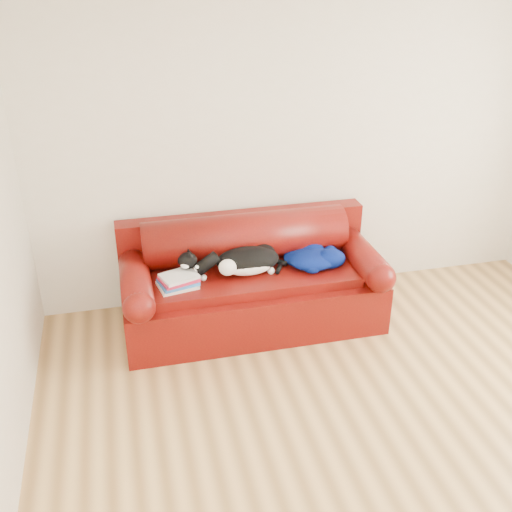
# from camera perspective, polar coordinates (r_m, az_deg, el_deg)

# --- Properties ---
(ground) EXTENTS (4.50, 4.50, 0.00)m
(ground) POSITION_cam_1_polar(r_m,az_deg,el_deg) (4.15, 11.98, -16.26)
(ground) COLOR brown
(ground) RESTS_ON ground
(room_shell) EXTENTS (4.52, 4.02, 2.61)m
(room_shell) POSITION_cam_1_polar(r_m,az_deg,el_deg) (3.34, 16.52, 5.88)
(room_shell) COLOR beige
(room_shell) RESTS_ON ground
(sofa_base) EXTENTS (2.10, 0.90, 0.50)m
(sofa_base) POSITION_cam_1_polar(r_m,az_deg,el_deg) (4.99, -0.39, -3.98)
(sofa_base) COLOR #390207
(sofa_base) RESTS_ON ground
(sofa_back) EXTENTS (2.10, 1.01, 0.88)m
(sofa_back) POSITION_cam_1_polar(r_m,az_deg,el_deg) (5.05, -1.03, 0.37)
(sofa_back) COLOR #390207
(sofa_back) RESTS_ON ground
(book_stack) EXTENTS (0.33, 0.28, 0.10)m
(book_stack) POSITION_cam_1_polar(r_m,az_deg,el_deg) (4.64, -7.41, -2.37)
(book_stack) COLOR silver
(book_stack) RESTS_ON sofa_base
(cat) EXTENTS (0.75, 0.42, 0.27)m
(cat) POSITION_cam_1_polar(r_m,az_deg,el_deg) (4.77, -0.83, -0.52)
(cat) COLOR black
(cat) RESTS_ON sofa_base
(blanket) EXTENTS (0.49, 0.39, 0.15)m
(blanket) POSITION_cam_1_polar(r_m,az_deg,el_deg) (4.93, 5.51, -0.13)
(blanket) COLOR #020445
(blanket) RESTS_ON sofa_base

